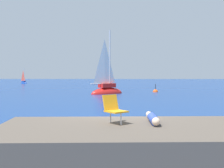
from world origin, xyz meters
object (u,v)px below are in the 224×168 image
(sailboat_far, at_px, (24,82))
(marker_buoy, at_px, (155,92))
(person_sunbather, at_px, (153,118))
(sailboat_near, at_px, (107,90))
(beach_chair, at_px, (114,108))

(sailboat_far, distance_m, marker_buoy, 32.29)
(person_sunbather, bearing_deg, marker_buoy, -8.10)
(marker_buoy, bearing_deg, sailboat_near, -152.47)
(sailboat_far, height_order, marker_buoy, sailboat_far)
(person_sunbather, bearing_deg, beach_chair, 99.78)
(sailboat_near, xyz_separation_m, person_sunbather, (2.09, -19.80, 0.42))
(sailboat_far, relative_size, marker_buoy, 2.85)
(sailboat_near, relative_size, sailboat_far, 2.14)
(beach_chair, distance_m, marker_buoy, 23.09)
(sailboat_near, height_order, person_sunbather, sailboat_near)
(sailboat_near, distance_m, person_sunbather, 19.91)
(sailboat_far, relative_size, beach_chair, 4.03)
(person_sunbather, bearing_deg, sailboat_far, 22.27)
(beach_chair, xyz_separation_m, marker_buoy, (4.18, 22.68, -1.12))
(sailboat_far, xyz_separation_m, marker_buoy, (22.20, -23.45, -0.17))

